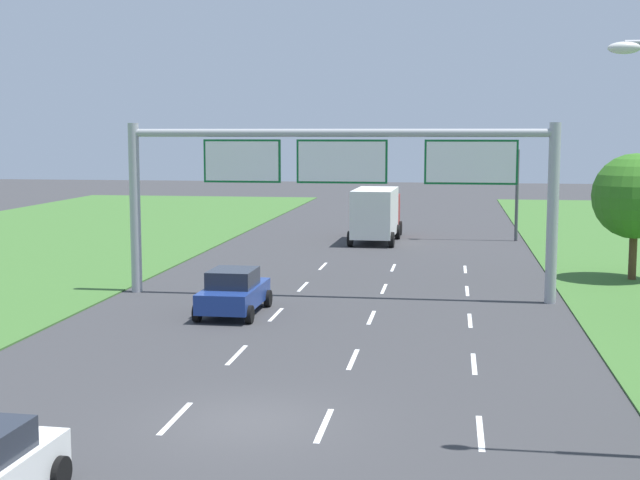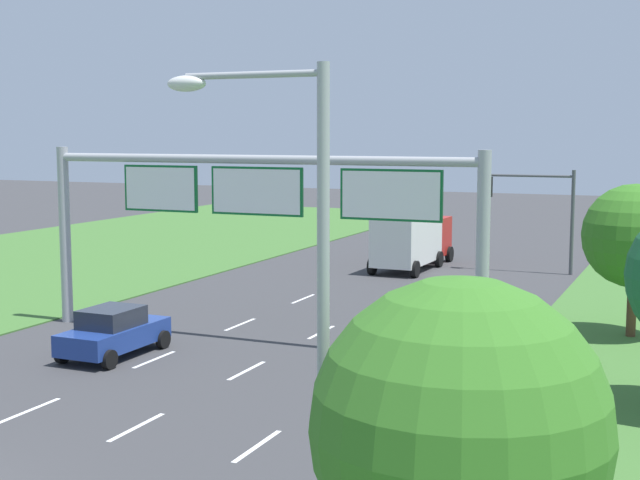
# 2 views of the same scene
# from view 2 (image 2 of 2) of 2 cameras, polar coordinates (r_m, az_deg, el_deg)

# --- Properties ---
(lane_dashes_inner_right) EXTENTS (0.14, 44.40, 0.01)m
(lane_dashes_inner_right) POSITION_cam_2_polar(r_m,az_deg,el_deg) (21.66, -16.35, -13.75)
(lane_dashes_inner_right) COLOR white
(lane_dashes_inner_right) RESTS_ON ground_plane
(car_near_red) EXTENTS (2.13, 4.17, 1.67)m
(car_near_red) POSITION_cam_2_polar(r_m,az_deg,el_deg) (31.14, -13.08, -5.74)
(car_near_red) COLOR navy
(car_near_red) RESTS_ON ground_plane
(box_truck) EXTENTS (2.83, 7.66, 3.25)m
(box_truck) POSITION_cam_2_polar(r_m,az_deg,el_deg) (49.90, 5.91, 0.15)
(box_truck) COLOR #B21E19
(box_truck) RESTS_ON ground_plane
(sign_gantry) EXTENTS (17.24, 0.44, 7.00)m
(sign_gantry) POSITION_cam_2_polar(r_m,az_deg,el_deg) (31.91, -4.00, 2.23)
(sign_gantry) COLOR #9EA0A5
(sign_gantry) RESTS_ON ground_plane
(traffic_light_mast) EXTENTS (4.76, 0.49, 5.60)m
(traffic_light_mast) POSITION_cam_2_polar(r_m,az_deg,el_deg) (49.39, 13.65, 2.40)
(traffic_light_mast) COLOR #47494F
(traffic_light_mast) RESTS_ON ground_plane
(street_lamp) EXTENTS (2.61, 0.32, 8.50)m
(street_lamp) POSITION_cam_2_polar(r_m,az_deg,el_deg) (12.83, -1.36, -4.13)
(street_lamp) COLOR #9EA0A5
(street_lamp) RESTS_ON ground_plane
(roadside_tree_near) EXTENTS (3.97, 3.97, 5.70)m
(roadside_tree_near) POSITION_cam_2_polar(r_m,az_deg,el_deg) (12.00, 8.92, -11.76)
(roadside_tree_near) COLOR #513823
(roadside_tree_near) RESTS_ON ground_plane
(roadside_tree_far) EXTENTS (3.81, 3.81, 5.71)m
(roadside_tree_far) POSITION_cam_2_polar(r_m,az_deg,el_deg) (34.50, 19.49, 0.24)
(roadside_tree_far) COLOR #513823
(roadside_tree_far) RESTS_ON ground_plane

